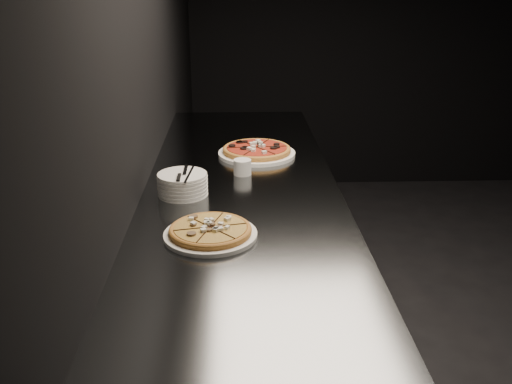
{
  "coord_description": "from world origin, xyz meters",
  "views": [
    {
      "loc": [
        -2.15,
        -2.07,
        1.69
      ],
      "look_at": [
        -2.08,
        -0.16,
        0.95
      ],
      "focal_mm": 40.0,
      "sensor_mm": 36.0,
      "label": 1
    }
  ],
  "objects_px": {
    "pizza_mushroom": "(210,232)",
    "pizza_tomato": "(257,151)",
    "counter": "(243,287)",
    "plate_stack": "(183,184)",
    "ramekin": "(242,167)",
    "cutlery": "(184,174)"
  },
  "relations": [
    {
      "from": "pizza_mushroom",
      "to": "pizza_tomato",
      "type": "distance_m",
      "value": 0.85
    },
    {
      "from": "pizza_tomato",
      "to": "cutlery",
      "type": "distance_m",
      "value": 0.56
    },
    {
      "from": "pizza_tomato",
      "to": "ramekin",
      "type": "distance_m",
      "value": 0.26
    },
    {
      "from": "counter",
      "to": "cutlery",
      "type": "height_order",
      "value": "cutlery"
    },
    {
      "from": "pizza_tomato",
      "to": "counter",
      "type": "bearing_deg",
      "value": -101.16
    },
    {
      "from": "pizza_mushroom",
      "to": "plate_stack",
      "type": "xyz_separation_m",
      "value": [
        -0.12,
        0.37,
        0.02
      ]
    },
    {
      "from": "plate_stack",
      "to": "pizza_mushroom",
      "type": "bearing_deg",
      "value": -72.54
    },
    {
      "from": "plate_stack",
      "to": "pizza_tomato",
      "type": "bearing_deg",
      "value": 58.34
    },
    {
      "from": "pizza_mushroom",
      "to": "plate_stack",
      "type": "distance_m",
      "value": 0.38
    },
    {
      "from": "ramekin",
      "to": "pizza_mushroom",
      "type": "bearing_deg",
      "value": -100.5
    },
    {
      "from": "counter",
      "to": "plate_stack",
      "type": "height_order",
      "value": "plate_stack"
    },
    {
      "from": "counter",
      "to": "plate_stack",
      "type": "xyz_separation_m",
      "value": [
        -0.22,
        -0.1,
        0.5
      ]
    },
    {
      "from": "plate_stack",
      "to": "ramekin",
      "type": "xyz_separation_m",
      "value": [
        0.22,
        0.22,
        -0.01
      ]
    },
    {
      "from": "cutlery",
      "to": "pizza_tomato",
      "type": "bearing_deg",
      "value": 59.46
    },
    {
      "from": "counter",
      "to": "pizza_mushroom",
      "type": "relative_size",
      "value": 8.02
    },
    {
      "from": "pizza_tomato",
      "to": "ramekin",
      "type": "xyz_separation_m",
      "value": [
        -0.07,
        -0.26,
        0.01
      ]
    },
    {
      "from": "ramekin",
      "to": "pizza_tomato",
      "type": "bearing_deg",
      "value": 75.18
    },
    {
      "from": "pizza_mushroom",
      "to": "pizza_tomato",
      "type": "relative_size",
      "value": 0.88
    },
    {
      "from": "pizza_mushroom",
      "to": "counter",
      "type": "bearing_deg",
      "value": 77.64
    },
    {
      "from": "pizza_mushroom",
      "to": "pizza_tomato",
      "type": "height_order",
      "value": "pizza_tomato"
    },
    {
      "from": "pizza_mushroom",
      "to": "ramekin",
      "type": "distance_m",
      "value": 0.59
    },
    {
      "from": "pizza_tomato",
      "to": "plate_stack",
      "type": "bearing_deg",
      "value": -121.66
    }
  ]
}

